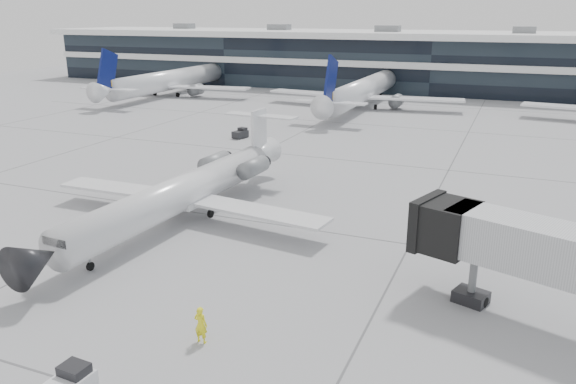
% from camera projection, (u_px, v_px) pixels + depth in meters
% --- Properties ---
extents(ground, '(220.00, 220.00, 0.00)m').
position_uv_depth(ground, '(272.00, 224.00, 40.87)').
color(ground, gray).
rests_on(ground, ground).
extents(terminal, '(170.00, 22.00, 10.00)m').
position_uv_depth(terminal, '(439.00, 64.00, 111.58)').
color(terminal, black).
rests_on(terminal, ground).
extents(bg_jet_left, '(32.00, 40.00, 9.60)m').
position_uv_depth(bg_jet_left, '(172.00, 95.00, 105.65)').
color(bg_jet_left, white).
rests_on(bg_jet_left, ground).
extents(bg_jet_center, '(32.00, 40.00, 9.60)m').
position_uv_depth(bg_jet_center, '(363.00, 107.00, 92.22)').
color(bg_jet_center, white).
rests_on(bg_jet_center, ground).
extents(regional_jet, '(22.65, 28.27, 6.53)m').
position_uv_depth(regional_jet, '(185.00, 191.00, 41.19)').
color(regional_jet, silver).
rests_on(regional_jet, ground).
extents(ramp_worker, '(0.68, 0.45, 1.83)m').
position_uv_depth(ramp_worker, '(201.00, 325.00, 25.92)').
color(ramp_worker, yellow).
rests_on(ramp_worker, ground).
extents(traffic_cone, '(0.36, 0.36, 0.49)m').
position_uv_depth(traffic_cone, '(227.00, 163.00, 56.75)').
color(traffic_cone, '#FE520D').
rests_on(traffic_cone, ground).
extents(far_tug, '(1.60, 2.18, 1.24)m').
position_uv_depth(far_tug, '(241.00, 134.00, 68.92)').
color(far_tug, black).
rests_on(far_tug, ground).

